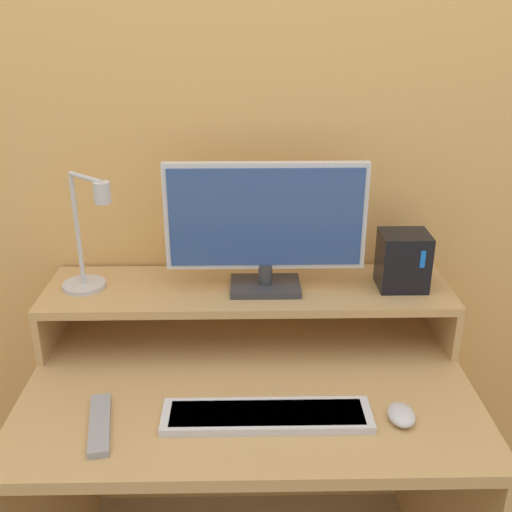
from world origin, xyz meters
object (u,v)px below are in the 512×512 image
at_px(monitor, 266,224).
at_px(remote_control, 100,424).
at_px(keyboard, 267,415).
at_px(mouse, 401,415).
at_px(desk_lamp, 88,247).
at_px(router_dock, 403,260).

xyz_separation_m(monitor, remote_control, (-0.37, -0.36, -0.33)).
distance_m(keyboard, mouse, 0.29).
relative_size(mouse, remote_control, 0.41).
xyz_separation_m(keyboard, mouse, (0.29, -0.01, 0.00)).
height_order(monitor, remote_control, monitor).
bearing_deg(mouse, remote_control, -179.04).
xyz_separation_m(monitor, keyboard, (-0.01, -0.34, -0.32)).
bearing_deg(keyboard, desk_lamp, 142.81).
distance_m(monitor, remote_control, 0.61).
bearing_deg(router_dock, remote_control, -153.10).
distance_m(mouse, remote_control, 0.65).
bearing_deg(mouse, router_dock, 78.72).
bearing_deg(router_dock, desk_lamp, -179.12).
bearing_deg(desk_lamp, keyboard, -37.19).
height_order(monitor, mouse, monitor).
xyz_separation_m(monitor, mouse, (0.29, -0.35, -0.32)).
bearing_deg(remote_control, router_dock, 26.90).
distance_m(keyboard, remote_control, 0.36).
xyz_separation_m(desk_lamp, mouse, (0.74, -0.34, -0.26)).
height_order(keyboard, mouse, mouse).
xyz_separation_m(desk_lamp, keyboard, (0.44, -0.34, -0.27)).
height_order(monitor, router_dock, monitor).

